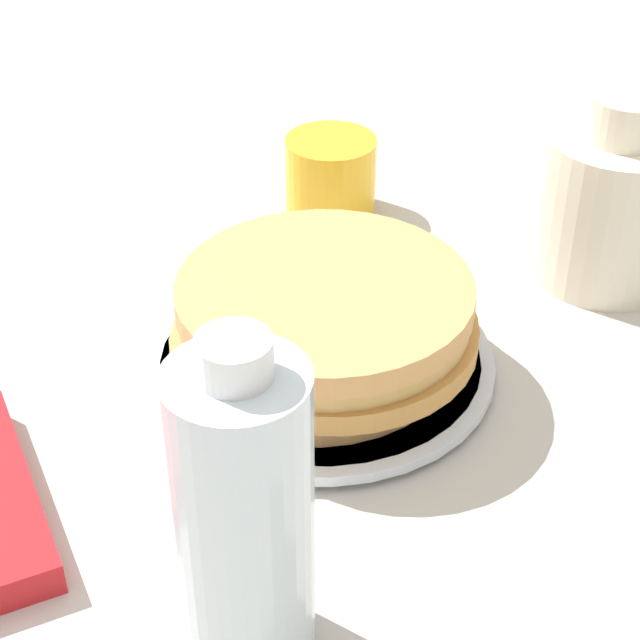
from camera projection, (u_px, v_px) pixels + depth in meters
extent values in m
plane|color=#BCB7AD|center=(287.00, 387.00, 0.67)|extent=(4.00, 4.00, 0.00)
cylinder|color=silver|center=(320.00, 363.00, 0.68)|extent=(0.20, 0.20, 0.01)
cylinder|color=silver|center=(320.00, 360.00, 0.68)|extent=(0.22, 0.22, 0.01)
cylinder|color=tan|center=(313.00, 343.00, 0.68)|extent=(0.18, 0.18, 0.01)
cylinder|color=#CC9049|center=(333.00, 331.00, 0.67)|extent=(0.18, 0.18, 0.01)
cylinder|color=tan|center=(322.00, 306.00, 0.66)|extent=(0.18, 0.18, 0.02)
cylinder|color=tan|center=(325.00, 294.00, 0.65)|extent=(0.18, 0.18, 0.02)
cylinder|color=yellow|center=(331.00, 176.00, 0.84)|extent=(0.07, 0.07, 0.06)
cylinder|color=beige|center=(612.00, 208.00, 0.75)|extent=(0.10, 0.10, 0.11)
cylinder|color=beige|center=(629.00, 116.00, 0.71)|extent=(0.06, 0.06, 0.03)
cylinder|color=silver|center=(244.00, 522.00, 0.47)|extent=(0.06, 0.06, 0.16)
cylinder|color=white|center=(234.00, 358.00, 0.42)|extent=(0.03, 0.03, 0.02)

